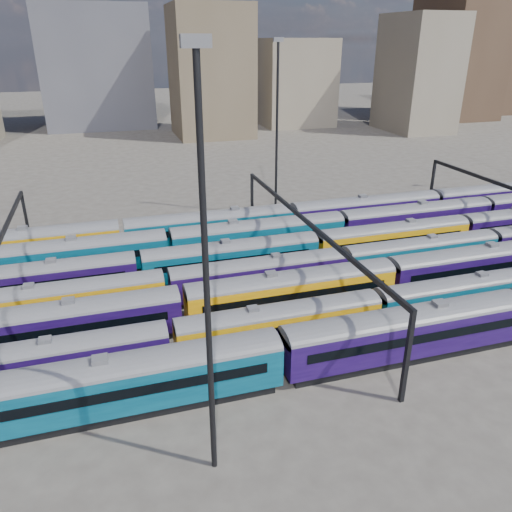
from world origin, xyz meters
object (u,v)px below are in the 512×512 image
object	(u,v)px
rake_2	(58,321)
mast_2	(206,271)
rake_0	(280,350)
rake_1	(171,338)

from	to	relation	value
rake_2	mast_2	bearing A→B (deg)	-59.34
mast_2	rake_0	bearing A→B (deg)	45.16
rake_0	mast_2	bearing A→B (deg)	-134.84
rake_1	rake_2	distance (m)	10.42
rake_2	mast_2	world-z (taller)	mast_2
rake_1	rake_2	bearing A→B (deg)	151.31
rake_2	rake_1	bearing A→B (deg)	-28.69
rake_0	mast_2	distance (m)	14.82
rake_1	rake_2	xyz separation A→B (m)	(-9.14, 5.00, 0.34)
rake_1	rake_2	size ratio (longest dim) A/B	1.06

